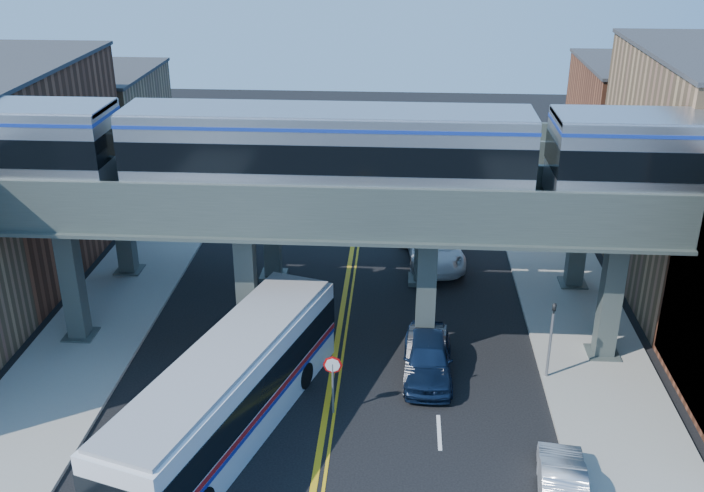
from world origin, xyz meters
The scene contains 17 objects.
ground centered at (0.00, 0.00, 0.00)m, with size 120.00×120.00×0.00m, color black.
sidewalk_west centered at (-11.50, 10.00, 0.08)m, with size 5.00×70.00×0.16m, color gray.
sidewalk_east centered at (11.50, 10.00, 0.08)m, with size 5.00×70.00×0.16m, color gray.
building_west_b centered at (-18.50, 16.00, 5.50)m, with size 8.00×14.00×11.00m, color brown.
building_west_c centered at (-18.50, 29.00, 4.00)m, with size 8.00×10.00×8.00m, color #9E7952.
building_east_c centered at (18.50, 29.00, 4.50)m, with size 8.00×10.00×9.00m, color brown.
elevated_viaduct_near centered at (0.00, 8.00, 6.47)m, with size 52.00×3.60×7.40m.
elevated_viaduct_far centered at (0.00, 15.00, 6.47)m, with size 52.00×3.60×7.40m.
transit_train centered at (-0.30, 8.00, 9.44)m, with size 51.55×3.24×3.78m.
stop_sign centered at (0.30, 3.00, 1.76)m, with size 0.76×0.09×2.63m.
traffic_signal centered at (9.20, 6.00, 2.30)m, with size 0.15×0.18×4.10m.
transit_bus centered at (-3.52, 1.51, 1.80)m, with size 6.96×13.89×3.51m.
car_lane_a centered at (4.12, 5.99, 0.88)m, with size 2.08×5.16×1.76m, color #0E1C35.
car_lane_b centered at (4.04, 6.25, 0.77)m, with size 1.64×4.70×1.55m, color #28282A.
car_lane_c centered at (4.73, 17.76, 0.89)m, with size 2.94×6.38×1.77m, color white.
car_lane_d centered at (4.02, 21.72, 0.82)m, with size 2.29×5.63×1.63m, color #9D9CA0.
car_parked_curb centered at (8.50, -1.46, 0.72)m, with size 1.53×4.37×1.44m, color silver.
Camera 1 is at (2.77, -22.87, 18.88)m, focal length 40.00 mm.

